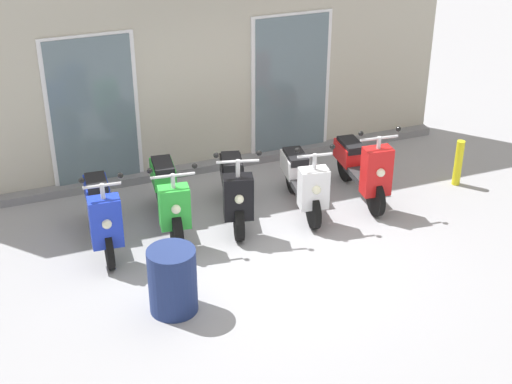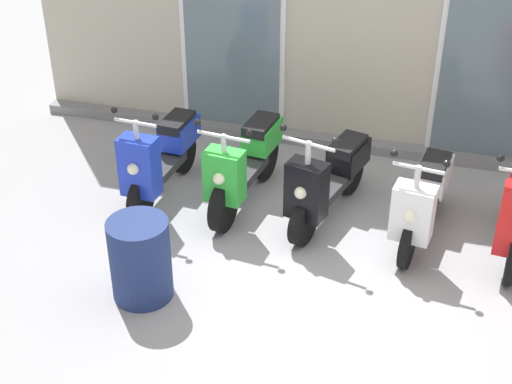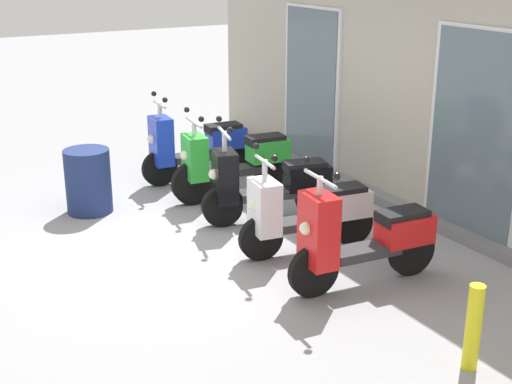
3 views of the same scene
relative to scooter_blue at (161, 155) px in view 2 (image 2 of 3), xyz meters
name	(u,v)px [view 2 (image 2 of 3)]	position (x,y,z in m)	size (l,w,h in m)	color
ground_plane	(309,264)	(1.81, -0.78, -0.51)	(40.00, 40.00, 0.00)	#939399
storefront_facade	(365,2)	(1.81, 1.87, 1.26)	(8.11, 0.50, 3.65)	#B2AD9E
scooter_blue	(161,155)	(0.00, 0.00, 0.00)	(0.52, 1.56, 1.25)	black
scooter_green	(245,163)	(0.91, 0.12, -0.03)	(0.62, 1.66, 1.18)	black
scooter_black	(328,179)	(1.81, 0.07, -0.05)	(0.76, 1.58, 1.23)	black
scooter_white	(423,198)	(2.78, -0.03, -0.05)	(0.59, 1.52, 1.18)	black
trash_bin	(140,259)	(0.45, -1.62, -0.12)	(0.55, 0.55, 0.78)	navy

